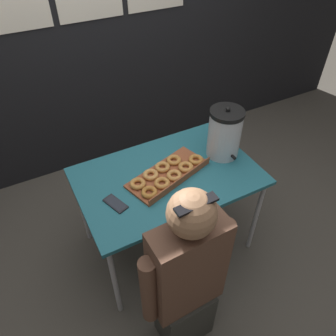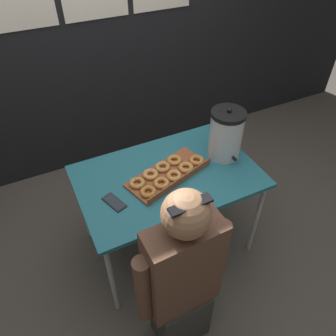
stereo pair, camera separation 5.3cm
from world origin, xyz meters
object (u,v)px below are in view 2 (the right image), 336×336
coffee_urn (226,134)px  cell_phone (114,202)px  person_seated (182,280)px  donut_box (168,174)px

coffee_urn → cell_phone: (-0.84, -0.10, -0.17)m
coffee_urn → person_seated: bearing=-135.2°
donut_box → person_seated: bearing=-126.8°
person_seated → donut_box: bearing=-111.0°
donut_box → coffee_urn: (0.45, 0.03, 0.15)m
cell_phone → coffee_urn: bearing=-13.0°
coffee_urn → cell_phone: coffee_urn is taller
coffee_urn → person_seated: 0.99m
donut_box → person_seated: (-0.22, -0.64, -0.14)m
coffee_urn → person_seated: size_ratio=0.30×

